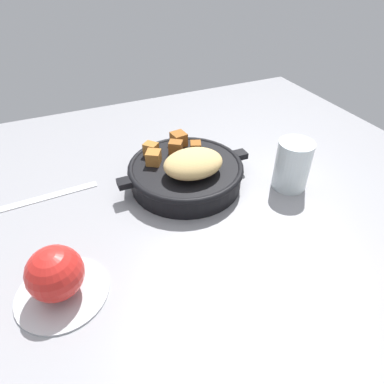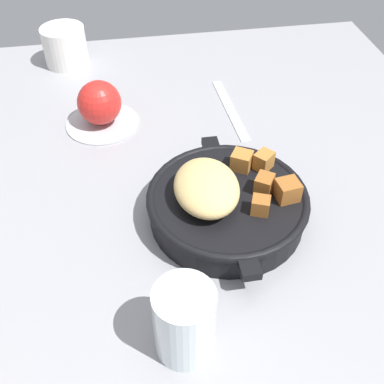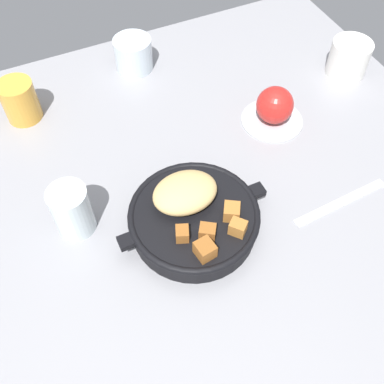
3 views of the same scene
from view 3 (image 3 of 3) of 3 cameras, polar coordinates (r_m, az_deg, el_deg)
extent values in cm
cube|color=gray|center=(82.42, -0.50, -1.05)|extent=(110.89, 98.82, 2.40)
cylinder|color=black|center=(76.05, 0.24, -3.55)|extent=(21.14, 21.14, 4.28)
torus|color=black|center=(74.54, 0.25, -2.81)|extent=(21.91, 21.91, 1.20)
cube|color=black|center=(78.41, 8.07, 0.13)|extent=(2.64, 2.40, 1.20)
cube|color=black|center=(72.92, -8.21, -6.17)|extent=(2.64, 2.40, 1.20)
ellipsoid|color=tan|center=(74.00, -0.88, -0.06)|extent=(10.93, 8.45, 4.28)
cube|color=#A86B2D|center=(71.62, 5.77, -4.46)|extent=(3.25, 3.29, 2.55)
cube|color=#935623|center=(70.86, -1.23, -5.25)|extent=(2.74, 2.87, 2.28)
cube|color=#935623|center=(70.87, 1.95, -5.05)|extent=(3.32, 3.20, 2.55)
cube|color=#A86B2D|center=(73.15, 5.00, -2.48)|extent=(3.57, 3.61, 2.55)
cube|color=#935623|center=(69.21, 1.64, -7.24)|extent=(3.09, 3.23, 2.72)
cylinder|color=#B7BABF|center=(95.03, 10.00, 8.93)|extent=(12.49, 12.49, 0.60)
sphere|color=red|center=(92.30, 10.36, 10.68)|extent=(7.40, 7.40, 7.40)
cube|color=silver|center=(84.72, 18.17, -1.22)|extent=(19.44, 2.63, 0.36)
cylinder|color=gold|center=(98.07, -20.81, 10.65)|extent=(7.03, 7.03, 8.40)
cylinder|color=silver|center=(76.57, -14.83, -2.23)|extent=(6.51, 6.51, 9.47)
cylinder|color=silver|center=(105.20, -7.37, 16.80)|extent=(8.32, 8.32, 7.14)
cylinder|color=silver|center=(108.43, 19.08, 15.60)|extent=(8.62, 8.62, 7.58)
camera|label=1|loc=(0.97, -1.35, 37.51)|focal=31.14mm
camera|label=2|loc=(0.58, -51.81, 16.32)|focal=43.95mm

